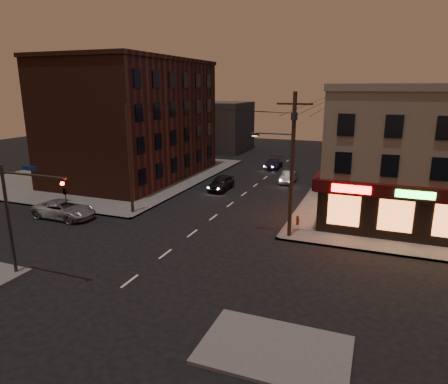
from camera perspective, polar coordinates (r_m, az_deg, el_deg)
The scene contains 17 objects.
ground at distance 26.30m, azimuth -8.38°, elevation -8.75°, with size 120.00×120.00×0.00m, color black.
sidewalk_ne at distance 41.58m, azimuth 28.57°, elevation -1.49°, with size 24.00×28.00×0.15m, color #514F4C.
sidewalk_nw at distance 51.04m, azimuth -15.55°, elevation 2.53°, with size 24.00×28.00×0.15m, color #514F4C.
pizza_building at distance 34.85m, azimuth 27.30°, elevation 4.75°, with size 15.85×12.85×10.50m.
brick_apartment at distance 48.10m, azimuth -12.69°, elevation 9.92°, with size 12.00×20.00×13.00m, color #452116.
bg_building_ne_a at distance 59.28m, azimuth 23.05°, elevation 6.90°, with size 10.00×12.00×7.00m, color #3F3D3A.
bg_building_nw at distance 68.00m, azimuth -0.57°, elevation 9.35°, with size 9.00×10.00×8.00m, color #3F3D3A.
bg_building_ne_b at distance 73.22m, azimuth 21.23°, elevation 7.96°, with size 8.00×8.00×6.00m, color #3F3D3A.
utility_pole_main at distance 27.60m, azimuth 9.51°, elevation 4.84°, with size 4.20×0.44×10.00m.
utility_pole_far at distance 53.43m, azimuth 15.52°, elevation 8.04°, with size 0.26×0.26×9.00m, color #382619.
utility_pole_west at distance 33.78m, azimuth -13.34°, elevation 4.53°, with size 0.24×0.24×9.00m, color #382619.
traffic_signal at distance 24.22m, azimuth -27.05°, elevation -1.89°, with size 4.49×0.32×6.47m.
suv_cross at distance 35.15m, azimuth -21.85°, elevation -2.33°, with size 2.44×5.29×1.47m, color gray.
sedan_near at distance 41.66m, azimuth -0.39°, elevation 1.34°, with size 1.77×4.41×1.50m, color black.
sedan_mid at distance 45.41m, azimuth 9.20°, elevation 2.14°, with size 1.36×3.89×1.28m, color slate.
sedan_far at distance 53.16m, azimuth 7.10°, elevation 4.08°, with size 1.88×4.62×1.34m, color #1A1B34.
fire_hydrant at distance 31.22m, azimuth 10.48°, elevation -3.92°, with size 0.33×0.33×0.74m.
Camera 1 is at (12.18, -20.84, 10.42)m, focal length 32.00 mm.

